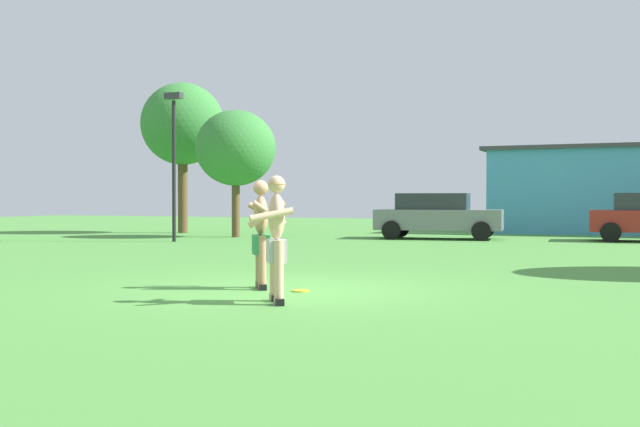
{
  "coord_description": "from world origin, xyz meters",
  "views": [
    {
      "loc": [
        4.97,
        -10.54,
        1.4
      ],
      "look_at": [
        0.04,
        1.18,
        1.15
      ],
      "focal_mm": 42.72,
      "sensor_mm": 36.0,
      "label": 1
    }
  ],
  "objects_px": {
    "frisbee": "(301,291)",
    "player_in_green": "(261,232)",
    "player_with_cap": "(276,233)",
    "tree_right_field": "(236,148)",
    "tree_left_field": "(183,125)",
    "lamp_post": "(174,148)",
    "car_gray_mid_lot": "(437,215)"
  },
  "relations": [
    {
      "from": "player_in_green",
      "to": "tree_left_field",
      "type": "xyz_separation_m",
      "value": [
        -11.76,
        15.87,
        3.51
      ]
    },
    {
      "from": "player_in_green",
      "to": "car_gray_mid_lot",
      "type": "xyz_separation_m",
      "value": [
        -1.07,
        15.39,
        -0.06
      ]
    },
    {
      "from": "frisbee",
      "to": "tree_right_field",
      "type": "height_order",
      "value": "tree_right_field"
    },
    {
      "from": "car_gray_mid_lot",
      "to": "tree_right_field",
      "type": "height_order",
      "value": "tree_right_field"
    },
    {
      "from": "player_with_cap",
      "to": "tree_right_field",
      "type": "bearing_deg",
      "value": 120.89
    },
    {
      "from": "player_with_cap",
      "to": "lamp_post",
      "type": "height_order",
      "value": "lamp_post"
    },
    {
      "from": "frisbee",
      "to": "car_gray_mid_lot",
      "type": "relative_size",
      "value": 0.06
    },
    {
      "from": "frisbee",
      "to": "car_gray_mid_lot",
      "type": "distance_m",
      "value": 15.61
    },
    {
      "from": "tree_left_field",
      "to": "player_with_cap",
      "type": "bearing_deg",
      "value": -53.65
    },
    {
      "from": "lamp_post",
      "to": "tree_left_field",
      "type": "relative_size",
      "value": 0.79
    },
    {
      "from": "tree_left_field",
      "to": "player_in_green",
      "type": "bearing_deg",
      "value": -53.46
    },
    {
      "from": "player_with_cap",
      "to": "tree_right_field",
      "type": "relative_size",
      "value": 0.37
    },
    {
      "from": "car_gray_mid_lot",
      "to": "tree_left_field",
      "type": "relative_size",
      "value": 0.73
    },
    {
      "from": "player_in_green",
      "to": "car_gray_mid_lot",
      "type": "distance_m",
      "value": 15.43
    },
    {
      "from": "tree_right_field",
      "to": "frisbee",
      "type": "bearing_deg",
      "value": -57.45
    },
    {
      "from": "frisbee",
      "to": "car_gray_mid_lot",
      "type": "height_order",
      "value": "car_gray_mid_lot"
    },
    {
      "from": "frisbee",
      "to": "car_gray_mid_lot",
      "type": "bearing_deg",
      "value": 96.6
    },
    {
      "from": "player_in_green",
      "to": "frisbee",
      "type": "height_order",
      "value": "player_in_green"
    },
    {
      "from": "frisbee",
      "to": "tree_left_field",
      "type": "relative_size",
      "value": 0.04
    },
    {
      "from": "frisbee",
      "to": "player_in_green",
      "type": "bearing_deg",
      "value": 171.93
    },
    {
      "from": "player_in_green",
      "to": "lamp_post",
      "type": "relative_size",
      "value": 0.35
    },
    {
      "from": "player_with_cap",
      "to": "lamp_post",
      "type": "distance_m",
      "value": 15.21
    },
    {
      "from": "tree_left_field",
      "to": "lamp_post",
      "type": "bearing_deg",
      "value": -59.45
    },
    {
      "from": "player_with_cap",
      "to": "car_gray_mid_lot",
      "type": "xyz_separation_m",
      "value": [
        -2.0,
        16.75,
        -0.12
      ]
    },
    {
      "from": "player_with_cap",
      "to": "tree_right_field",
      "type": "xyz_separation_m",
      "value": [
        -9.05,
        15.12,
        2.28
      ]
    },
    {
      "from": "player_with_cap",
      "to": "frisbee",
      "type": "xyz_separation_m",
      "value": [
        -0.2,
        1.26,
        -0.93
      ]
    },
    {
      "from": "player_with_cap",
      "to": "player_in_green",
      "type": "xyz_separation_m",
      "value": [
        -0.92,
        1.37,
        -0.06
      ]
    },
    {
      "from": "tree_left_field",
      "to": "tree_right_field",
      "type": "distance_m",
      "value": 4.37
    },
    {
      "from": "lamp_post",
      "to": "tree_left_field",
      "type": "distance_m",
      "value": 6.53
    },
    {
      "from": "car_gray_mid_lot",
      "to": "tree_left_field",
      "type": "bearing_deg",
      "value": 177.43
    },
    {
      "from": "car_gray_mid_lot",
      "to": "lamp_post",
      "type": "height_order",
      "value": "lamp_post"
    },
    {
      "from": "car_gray_mid_lot",
      "to": "frisbee",
      "type": "bearing_deg",
      "value": -83.4
    }
  ]
}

